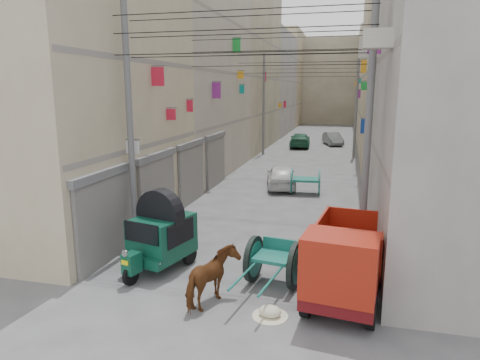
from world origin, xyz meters
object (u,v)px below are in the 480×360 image
(feed_sack, at_px, (270,311))
(distant_car_white, at_px, (281,176))
(second_cart, at_px, (306,181))
(distant_car_grey, at_px, (333,139))
(auto_rickshaw, at_px, (161,233))
(distant_car_green, at_px, (300,140))
(mini_truck, at_px, (344,268))
(horse, at_px, (212,278))
(tonga_cart, at_px, (274,261))

(feed_sack, bearing_deg, distant_car_white, 97.69)
(second_cart, distance_m, distant_car_grey, 20.58)
(auto_rickshaw, distance_m, distant_car_green, 28.57)
(mini_truck, height_order, distant_car_grey, mini_truck)
(horse, bearing_deg, feed_sack, -172.67)
(auto_rickshaw, bearing_deg, second_cart, 86.89)
(second_cart, height_order, distant_car_white, second_cart)
(auto_rickshaw, distance_m, horse, 2.81)
(horse, bearing_deg, distant_car_white, -72.86)
(distant_car_green, bearing_deg, horse, 88.00)
(auto_rickshaw, relative_size, distant_car_grey, 0.73)
(second_cart, xyz_separation_m, distant_car_grey, (0.60, 20.57, -0.08))
(mini_truck, xyz_separation_m, distant_car_white, (-3.45, 12.52, -0.37))
(second_cart, bearing_deg, distant_car_grey, 83.67)
(distant_car_white, bearing_deg, distant_car_grey, -107.04)
(distant_car_grey, bearing_deg, auto_rickshaw, -113.61)
(distant_car_green, bearing_deg, distant_car_grey, -145.32)
(second_cart, distance_m, distant_car_green, 18.38)
(feed_sack, xyz_separation_m, distant_car_white, (-1.82, 13.45, 0.50))
(distant_car_white, distance_m, distant_car_green, 17.12)
(mini_truck, distance_m, distant_car_green, 29.93)
(horse, height_order, distant_car_green, horse)
(tonga_cart, xyz_separation_m, feed_sack, (0.21, -1.71, -0.53))
(auto_rickshaw, bearing_deg, feed_sack, -14.50)
(second_cart, relative_size, distant_car_grey, 0.42)
(auto_rickshaw, bearing_deg, horse, -25.34)
(second_cart, xyz_separation_m, horse, (-1.09, -12.09, 0.01))
(mini_truck, relative_size, distant_car_green, 0.88)
(second_cart, height_order, horse, horse)
(distant_car_green, bearing_deg, distant_car_white, 88.64)
(second_cart, bearing_deg, distant_car_green, 92.50)
(second_cart, relative_size, distant_car_white, 0.42)
(tonga_cart, xyz_separation_m, distant_car_grey, (0.41, 31.17, -0.06))
(tonga_cart, relative_size, second_cart, 1.90)
(auto_rickshaw, relative_size, distant_car_white, 0.73)
(auto_rickshaw, bearing_deg, distant_car_grey, 97.22)
(auto_rickshaw, relative_size, mini_truck, 0.69)
(auto_rickshaw, distance_m, tonga_cart, 3.45)
(second_cart, distance_m, horse, 12.14)
(distant_car_white, xyz_separation_m, distant_car_green, (-0.87, 17.10, 0.01))
(mini_truck, height_order, distant_car_white, mini_truck)
(mini_truck, xyz_separation_m, horse, (-3.12, -0.71, -0.31))
(auto_rickshaw, distance_m, distant_car_white, 11.61)
(horse, relative_size, distant_car_white, 0.45)
(auto_rickshaw, xyz_separation_m, distant_car_green, (0.94, 28.55, -0.43))
(distant_car_green, bearing_deg, tonga_cart, 90.63)
(feed_sack, height_order, distant_car_green, distant_car_green)
(mini_truck, bearing_deg, second_cart, 107.39)
(auto_rickshaw, relative_size, tonga_cart, 0.91)
(auto_rickshaw, xyz_separation_m, mini_truck, (5.26, -1.06, -0.07))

